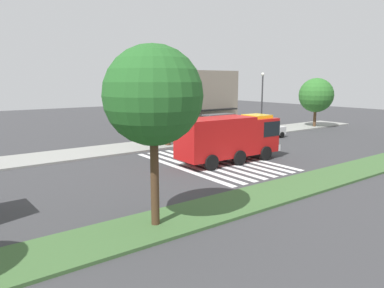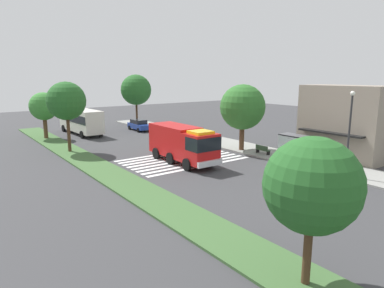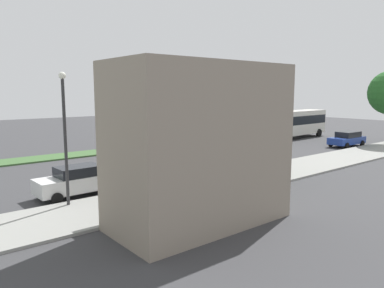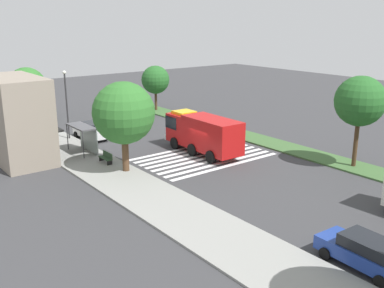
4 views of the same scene
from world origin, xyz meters
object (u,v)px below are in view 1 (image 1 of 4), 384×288
object	(u,v)px
bus_stop_shelter	(221,121)
bench_near_shelter	(190,137)
median_tree_west	(153,96)
street_lamp	(262,99)
sidewalk_tree_east	(316,95)
fire_truck	(231,136)
sidewalk_tree_west	(167,95)
parked_car_mid	(266,130)

from	to	relation	value
bus_stop_shelter	bench_near_shelter	xyz separation A→B (m)	(-4.00, 0.03, -1.30)
median_tree_west	street_lamp	bearing A→B (deg)	33.45
street_lamp	sidewalk_tree_east	xyz separation A→B (m)	(10.56, 0.40, 0.09)
sidewalk_tree_east	median_tree_west	distance (m)	36.52
median_tree_west	sidewalk_tree_east	bearing A→B (deg)	24.80
fire_truck	street_lamp	xyz separation A→B (m)	(11.65, 7.70, 2.15)
bus_stop_shelter	median_tree_west	size ratio (longest dim) A/B	0.48
sidewalk_tree_west	median_tree_west	xyz separation A→B (m)	(-10.40, -15.31, 0.71)
bus_stop_shelter	sidewalk_tree_west	world-z (taller)	sidewalk_tree_west
sidewalk_tree_east	median_tree_west	xyz separation A→B (m)	(-33.13, -15.31, 1.30)
bench_near_shelter	street_lamp	size ratio (longest dim) A/B	0.24
street_lamp	bench_near_shelter	bearing A→B (deg)	175.66
parked_car_mid	fire_truck	bearing A→B (deg)	-152.39
bench_near_shelter	sidewalk_tree_east	world-z (taller)	sidewalk_tree_east
bench_near_shelter	street_lamp	xyz separation A→B (m)	(9.42, -0.71, 3.51)
sidewalk_tree_west	parked_car_mid	bearing A→B (deg)	-11.32
parked_car_mid	sidewalk_tree_east	xyz separation A→B (m)	(11.73, 2.20, 3.29)
bus_stop_shelter	median_tree_west	world-z (taller)	median_tree_west
bench_near_shelter	sidewalk_tree_east	xyz separation A→B (m)	(19.98, -0.31, 3.59)
fire_truck	bus_stop_shelter	size ratio (longest dim) A/B	2.43
parked_car_mid	street_lamp	world-z (taller)	street_lamp
fire_truck	street_lamp	size ratio (longest dim) A/B	1.26
street_lamp	median_tree_west	xyz separation A→B (m)	(-22.57, -14.91, 1.38)
bench_near_shelter	median_tree_west	world-z (taller)	median_tree_west
bus_stop_shelter	street_lamp	size ratio (longest dim) A/B	0.52
parked_car_mid	sidewalk_tree_west	world-z (taller)	sidewalk_tree_west
street_lamp	fire_truck	bearing A→B (deg)	-146.53
fire_truck	parked_car_mid	xyz separation A→B (m)	(10.48, 5.90, -1.06)
bench_near_shelter	street_lamp	world-z (taller)	street_lamp
parked_car_mid	median_tree_west	size ratio (longest dim) A/B	0.60
fire_truck	sidewalk_tree_west	world-z (taller)	sidewalk_tree_west
sidewalk_tree_west	sidewalk_tree_east	world-z (taller)	sidewalk_tree_west
bus_stop_shelter	sidewalk_tree_west	xyz separation A→B (m)	(-6.75, -0.29, 2.89)
sidewalk_tree_east	parked_car_mid	bearing A→B (deg)	-169.37
sidewalk_tree_west	sidewalk_tree_east	size ratio (longest dim) A/B	1.13
bus_stop_shelter	sidewalk_tree_east	bearing A→B (deg)	-1.03
parked_car_mid	sidewalk_tree_east	world-z (taller)	sidewalk_tree_east
fire_truck	median_tree_west	bearing A→B (deg)	-145.54
fire_truck	bus_stop_shelter	xyz separation A→B (m)	(6.23, 8.39, -0.06)
fire_truck	sidewalk_tree_east	world-z (taller)	sidewalk_tree_east
median_tree_west	bench_near_shelter	bearing A→B (deg)	49.90
parked_car_mid	bus_stop_shelter	bearing A→B (deg)	147.86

